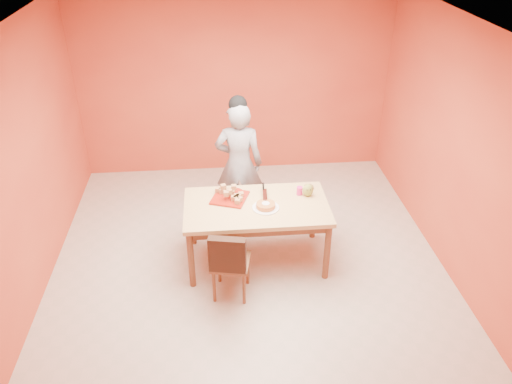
{
  "coord_description": "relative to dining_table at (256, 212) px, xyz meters",
  "views": [
    {
      "loc": [
        -0.33,
        -4.45,
        3.73
      ],
      "look_at": [
        0.11,
        0.3,
        0.85
      ],
      "focal_mm": 35.0,
      "sensor_mm": 36.0,
      "label": 1
    }
  ],
  "objects": [
    {
      "name": "pastry_platter",
      "position": [
        -0.29,
        0.16,
        0.11
      ],
      "size": [
        0.47,
        0.47,
        0.02
      ],
      "primitive_type": "cube",
      "rotation": [
        0.0,
        0.0,
        -0.35
      ],
      "color": "maroon",
      "rests_on": "dining_table"
    },
    {
      "name": "dining_table",
      "position": [
        0.0,
        0.0,
        0.0
      ],
      "size": [
        1.6,
        0.9,
        0.76
      ],
      "color": "tan",
      "rests_on": "floor"
    },
    {
      "name": "egg_ornament",
      "position": [
        0.6,
        0.14,
        0.17
      ],
      "size": [
        0.14,
        0.13,
        0.15
      ],
      "primitive_type": "ellipsoid",
      "rotation": [
        0.0,
        0.0,
        0.33
      ],
      "color": "olive",
      "rests_on": "dining_table"
    },
    {
      "name": "pastry_pile",
      "position": [
        -0.29,
        0.16,
        0.17
      ],
      "size": [
        0.33,
        0.33,
        0.11
      ],
      "primitive_type": null,
      "color": "#BC7F50",
      "rests_on": "pastry_platter"
    },
    {
      "name": "wall_back",
      "position": [
        -0.1,
        2.33,
        0.68
      ],
      "size": [
        4.5,
        0.0,
        4.5
      ],
      "primitive_type": "plane",
      "rotation": [
        1.57,
        0.0,
        0.0
      ],
      "color": "#CD4F2F",
      "rests_on": "floor"
    },
    {
      "name": "checker_tin",
      "position": [
        0.64,
        0.3,
        0.11
      ],
      "size": [
        0.14,
        0.14,
        0.03
      ],
      "primitive_type": "cylinder",
      "rotation": [
        0.0,
        0.0,
        0.36
      ],
      "color": "#361A0E",
      "rests_on": "dining_table"
    },
    {
      "name": "person",
      "position": [
        -0.14,
        0.88,
        0.15
      ],
      "size": [
        0.63,
        0.45,
        1.63
      ],
      "primitive_type": "imported",
      "rotation": [
        0.0,
        0.0,
        3.03
      ],
      "color": "gray",
      "rests_on": "floor"
    },
    {
      "name": "floor",
      "position": [
        -0.1,
        -0.17,
        -0.67
      ],
      "size": [
        5.0,
        5.0,
        0.0
      ],
      "primitive_type": "plane",
      "color": "beige",
      "rests_on": "ground"
    },
    {
      "name": "ceiling",
      "position": [
        -0.1,
        -0.17,
        2.03
      ],
      "size": [
        5.0,
        5.0,
        0.0
      ],
      "primitive_type": "plane",
      "rotation": [
        3.14,
        0.0,
        0.0
      ],
      "color": "white",
      "rests_on": "wall_back"
    },
    {
      "name": "red_dinner_plate",
      "position": [
        -0.24,
        0.25,
        0.1
      ],
      "size": [
        0.27,
        0.27,
        0.02
      ],
      "primitive_type": "cylinder",
      "rotation": [
        0.0,
        0.0,
        0.05
      ],
      "color": "maroon",
      "rests_on": "dining_table"
    },
    {
      "name": "wall_right",
      "position": [
        2.15,
        -0.17,
        0.68
      ],
      "size": [
        0.0,
        5.0,
        5.0
      ],
      "primitive_type": "plane",
      "rotation": [
        1.57,
        0.0,
        -1.57
      ],
      "color": "#CD4F2F",
      "rests_on": "floor"
    },
    {
      "name": "wall_left",
      "position": [
        -2.35,
        -0.17,
        0.68
      ],
      "size": [
        0.0,
        5.0,
        5.0
      ],
      "primitive_type": "plane",
      "rotation": [
        1.57,
        0.0,
        1.57
      ],
      "color": "#CD4F2F",
      "rests_on": "floor"
    },
    {
      "name": "white_cake_plate",
      "position": [
        0.09,
        -0.07,
        0.1
      ],
      "size": [
        0.32,
        0.32,
        0.01
      ],
      "primitive_type": "cylinder",
      "rotation": [
        0.0,
        0.0,
        -0.07
      ],
      "color": "white",
      "rests_on": "dining_table"
    },
    {
      "name": "cake_server",
      "position": [
        0.1,
        0.11,
        0.16
      ],
      "size": [
        0.07,
        0.25,
        0.01
      ],
      "primitive_type": "cube",
      "rotation": [
        0.0,
        0.0,
        -0.08
      ],
      "color": "silver",
      "rests_on": "sponge_cake"
    },
    {
      "name": "dining_chair",
      "position": [
        -0.32,
        -0.56,
        -0.22
      ],
      "size": [
        0.46,
        0.52,
        0.85
      ],
      "rotation": [
        0.0,
        0.0,
        -0.2
      ],
      "color": "brown",
      "rests_on": "floor"
    },
    {
      "name": "sponge_cake",
      "position": [
        0.09,
        -0.07,
        0.13
      ],
      "size": [
        0.24,
        0.24,
        0.05
      ],
      "primitive_type": "cylinder",
      "rotation": [
        0.0,
        0.0,
        -0.16
      ],
      "color": "#CE7035",
      "rests_on": "white_cake_plate"
    },
    {
      "name": "magenta_glass",
      "position": [
        0.51,
        0.18,
        0.14
      ],
      "size": [
        0.08,
        0.08,
        0.1
      ],
      "primitive_type": "cylinder",
      "rotation": [
        0.0,
        0.0,
        0.16
      ],
      "color": "#D21F75",
      "rests_on": "dining_table"
    }
  ]
}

